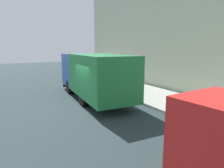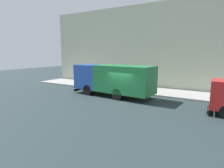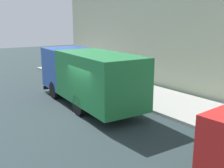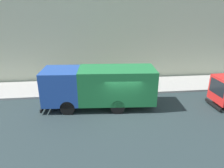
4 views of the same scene
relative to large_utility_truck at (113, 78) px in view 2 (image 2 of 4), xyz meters
name	(u,v)px [view 2 (image 2 of 4)]	position (x,y,z in m)	size (l,w,h in m)	color
ground	(122,100)	(-1.03, -1.61, -1.76)	(80.00, 80.00, 0.00)	#273537
sidewalk	(143,90)	(3.98, -1.61, -1.68)	(4.02, 30.00, 0.16)	#A5A39D
building_facade	(152,46)	(6.49, -1.61, 3.25)	(0.50, 30.00, 10.01)	#B3BA9D
large_utility_truck	(113,78)	(0.00, 0.00, 0.00)	(3.17, 8.50, 3.06)	#2249A2
pedestrian_walking	(108,79)	(3.38, 2.62, -0.68)	(0.47, 0.47, 1.71)	#503159
pedestrian_standing	(104,78)	(4.75, 4.26, -0.72)	(0.47, 0.47, 1.65)	black
traffic_cone_orange	(98,84)	(2.55, 3.60, -1.23)	(0.51, 0.51, 0.73)	orange
street_sign_post	(122,78)	(2.39, 0.20, -0.22)	(0.44, 0.08, 2.31)	#4C5156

